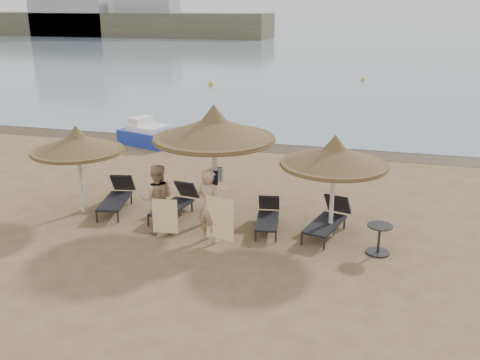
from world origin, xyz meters
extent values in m
plane|color=olive|center=(0.00, 0.00, 0.00)|extent=(160.00, 160.00, 0.00)
cube|color=gray|center=(0.00, 80.00, 0.01)|extent=(200.00, 140.00, 0.03)
cube|color=#493C28|center=(0.00, 9.40, 0.00)|extent=(200.00, 1.60, 0.01)
cube|color=brown|center=(-45.00, 78.00, 2.00)|extent=(60.00, 10.00, 4.00)
cube|color=#9F9E9C|center=(-50.00, 76.00, 6.00)|extent=(14.00, 6.00, 12.00)
cube|color=#9F9E9C|center=(-36.00, 77.00, 4.00)|extent=(10.00, 5.00, 8.00)
cylinder|color=silver|center=(-3.33, 1.06, 0.92)|extent=(0.10, 0.10, 1.84)
cone|color=brown|center=(-3.33, 1.06, 2.03)|extent=(2.53, 2.53, 0.48)
cone|color=brown|center=(-3.33, 1.06, 2.32)|extent=(0.61, 0.61, 0.39)
cylinder|color=brown|center=(-3.33, 1.06, 1.80)|extent=(2.48, 2.48, 0.09)
cylinder|color=silver|center=(0.47, 1.48, 1.17)|extent=(0.13, 0.13, 2.34)
cone|color=brown|center=(0.47, 1.48, 2.58)|extent=(3.23, 3.23, 0.61)
cone|color=brown|center=(0.47, 1.48, 2.95)|extent=(0.78, 0.78, 0.50)
cylinder|color=brown|center=(0.47, 1.48, 2.29)|extent=(3.16, 3.16, 0.11)
cylinder|color=silver|center=(3.61, 1.27, 0.97)|extent=(0.11, 0.11, 1.94)
cone|color=brown|center=(3.61, 1.27, 2.14)|extent=(2.67, 2.67, 0.51)
cone|color=brown|center=(3.61, 1.27, 2.44)|extent=(0.65, 0.65, 0.41)
cylinder|color=brown|center=(3.61, 1.27, 1.90)|extent=(2.62, 2.62, 0.09)
cylinder|color=#282829|center=(-2.58, 0.48, 0.15)|extent=(0.05, 0.05, 0.29)
cylinder|color=#282829|center=(-2.01, 0.60, 0.15)|extent=(0.05, 0.05, 0.29)
cylinder|color=#282829|center=(-2.88, 1.90, 0.15)|extent=(0.05, 0.05, 0.29)
cylinder|color=#282829|center=(-2.31, 2.02, 0.15)|extent=(0.05, 0.05, 0.29)
cube|color=black|center=(-2.46, 1.30, 0.32)|extent=(0.95, 1.65, 0.06)
cube|color=black|center=(-2.65, 2.19, 0.57)|extent=(0.72, 0.56, 0.59)
cylinder|color=#282829|center=(-1.12, 0.60, 0.14)|extent=(0.05, 0.05, 0.28)
cylinder|color=#282829|center=(-0.57, 0.52, 0.14)|extent=(0.05, 0.05, 0.28)
cylinder|color=#282829|center=(-0.92, 1.99, 0.14)|extent=(0.05, 0.05, 0.28)
cylinder|color=#282829|center=(-0.37, 1.91, 0.14)|extent=(0.05, 0.05, 0.28)
cube|color=black|center=(-0.74, 1.30, 0.31)|extent=(0.83, 1.57, 0.06)
cube|color=black|center=(-0.61, 2.17, 0.55)|extent=(0.67, 0.51, 0.57)
cylinder|color=#282829|center=(1.86, 0.43, 0.13)|extent=(0.04, 0.04, 0.25)
cylinder|color=#282829|center=(2.36, 0.51, 0.13)|extent=(0.04, 0.04, 0.25)
cylinder|color=#282829|center=(1.66, 1.67, 0.13)|extent=(0.04, 0.04, 0.25)
cylinder|color=#282829|center=(2.15, 1.75, 0.13)|extent=(0.04, 0.04, 0.25)
cube|color=black|center=(2.00, 1.13, 0.28)|extent=(0.77, 1.42, 0.05)
cube|color=black|center=(1.87, 1.91, 0.49)|extent=(0.61, 0.46, 0.51)
cylinder|color=#282829|center=(3.00, 0.53, 0.15)|extent=(0.05, 0.05, 0.29)
cylinder|color=#282829|center=(3.56, 0.38, 0.15)|extent=(0.05, 0.05, 0.29)
cylinder|color=#282829|center=(3.36, 1.94, 0.15)|extent=(0.05, 0.05, 0.29)
cylinder|color=#282829|center=(3.92, 1.79, 0.15)|extent=(0.05, 0.05, 0.29)
cube|color=black|center=(3.47, 1.21, 0.32)|extent=(1.01, 1.67, 0.06)
cube|color=black|center=(3.70, 2.10, 0.57)|extent=(0.73, 0.58, 0.59)
cylinder|color=#282829|center=(4.82, 0.56, 0.02)|extent=(0.56, 0.56, 0.04)
cylinder|color=#282829|center=(4.82, 0.56, 0.36)|extent=(0.06, 0.06, 0.68)
cylinder|color=#282829|center=(4.82, 0.56, 0.71)|extent=(0.60, 0.60, 0.03)
imported|color=tan|center=(-0.69, 0.31, 1.06)|extent=(1.14, 0.93, 2.13)
imported|color=tan|center=(0.76, 0.14, 1.09)|extent=(1.16, 0.94, 2.19)
cube|color=yellow|center=(-0.34, -0.04, 0.62)|extent=(0.64, 0.09, 0.90)
cube|color=yellow|center=(1.11, -0.11, 0.75)|extent=(0.75, 0.23, 1.08)
cube|color=silver|center=(0.47, 1.66, 1.26)|extent=(0.32, 0.20, 0.38)
cube|color=black|center=(0.47, 1.32, 1.26)|extent=(0.28, 0.16, 0.37)
cube|color=#1B33AB|center=(-4.76, 8.63, 0.30)|extent=(2.70, 2.08, 0.59)
cube|color=white|center=(-4.76, 8.63, 0.67)|extent=(1.81, 1.61, 0.27)
cube|color=white|center=(-5.17, 8.77, 0.92)|extent=(0.82, 1.09, 0.38)
sphere|color=yellow|center=(-7.45, 25.03, 0.19)|extent=(0.38, 0.38, 0.38)
sphere|color=yellow|center=(2.87, 30.74, 0.15)|extent=(0.31, 0.31, 0.31)
camera|label=1|loc=(4.71, -11.40, 5.65)|focal=40.00mm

